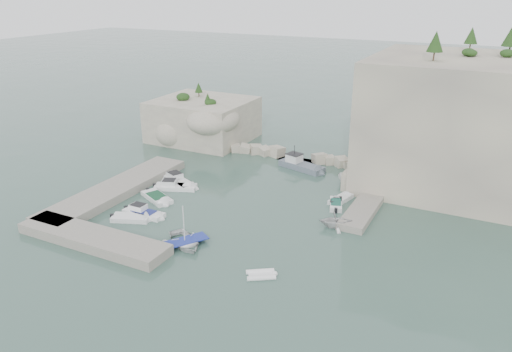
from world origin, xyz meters
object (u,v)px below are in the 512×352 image
at_px(tender_east_b, 336,206).
at_px(motorboat_d, 144,215).
at_px(work_boat, 302,169).
at_px(tender_east_d, 350,187).
at_px(rowboat, 185,245).
at_px(tender_east_a, 335,227).
at_px(motorboat_a, 178,183).
at_px(inflatable_dinghy, 261,276).
at_px(motorboat_e, 131,220).
at_px(tender_east_c, 341,201).
at_px(motorboat_c, 157,199).
at_px(motorboat_b, 176,189).

bearing_deg(tender_east_b, motorboat_d, 105.11).
relative_size(tender_east_b, work_boat, 0.54).
bearing_deg(motorboat_d, tender_east_d, 46.26).
relative_size(rowboat, tender_east_a, 1.46).
distance_m(motorboat_a, tender_east_a, 23.78).
xyz_separation_m(motorboat_d, tender_east_a, (21.28, 7.37, 0.00)).
height_order(tender_east_b, tender_east_d, tender_east_d).
height_order(rowboat, tender_east_d, tender_east_d).
bearing_deg(motorboat_a, tender_east_d, 49.02).
distance_m(inflatable_dinghy, work_boat, 29.71).
xyz_separation_m(motorboat_e, tender_east_c, (20.13, 16.24, 0.00)).
distance_m(tender_east_b, tender_east_c, 1.75).
relative_size(motorboat_c, motorboat_e, 1.19).
height_order(rowboat, work_boat, work_boat).
xyz_separation_m(tender_east_c, work_boat, (-8.84, 8.65, 0.00)).
height_order(motorboat_d, rowboat, motorboat_d).
relative_size(motorboat_b, motorboat_c, 1.07).
height_order(tender_east_b, tender_east_c, same).
distance_m(motorboat_a, motorboat_e, 12.11).
bearing_deg(motorboat_a, motorboat_d, -52.19).
bearing_deg(inflatable_dinghy, motorboat_d, 129.62).
bearing_deg(tender_east_b, rowboat, 127.98).
bearing_deg(motorboat_c, tender_east_c, 51.88).
bearing_deg(tender_east_d, tender_east_c, -147.15).
distance_m(motorboat_d, tender_east_d, 27.63).
relative_size(motorboat_d, tender_east_a, 1.56).
height_order(motorboat_a, tender_east_d, tender_east_d).
bearing_deg(motorboat_c, motorboat_a, 124.10).
height_order(motorboat_d, inflatable_dinghy, motorboat_d).
relative_size(rowboat, tender_east_d, 1.22).
bearing_deg(rowboat, tender_east_c, 1.02).
xyz_separation_m(motorboat_a, motorboat_c, (0.79, -5.82, 0.00)).
relative_size(motorboat_d, work_boat, 0.74).
distance_m(motorboat_e, rowboat, 9.19).
height_order(motorboat_a, tender_east_c, motorboat_a).
height_order(tender_east_a, tender_east_c, tender_east_a).
xyz_separation_m(motorboat_b, tender_east_b, (20.95, 4.38, 0.00)).
bearing_deg(motorboat_c, tender_east_d, 62.89).
bearing_deg(motorboat_a, motorboat_e, -56.47).
bearing_deg(motorboat_e, tender_east_c, 17.91).
relative_size(motorboat_b, motorboat_d, 1.05).
bearing_deg(tender_east_d, motorboat_c, 155.46).
height_order(tender_east_d, work_boat, work_boat).
distance_m(inflatable_dinghy, tender_east_c, 20.14).
relative_size(motorboat_a, tender_east_c, 1.50).
relative_size(inflatable_dinghy, tender_east_d, 0.67).
distance_m(motorboat_c, tender_east_d, 25.82).
xyz_separation_m(motorboat_d, motorboat_e, (-0.55, -1.68, 0.00)).
relative_size(motorboat_a, work_boat, 0.85).
height_order(motorboat_d, tender_east_b, motorboat_d).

